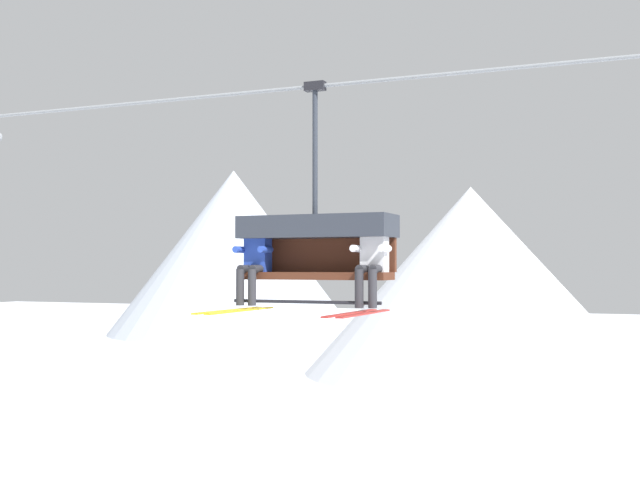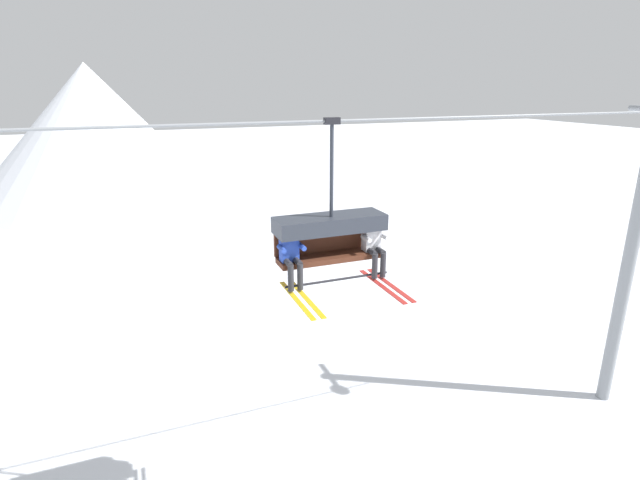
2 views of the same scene
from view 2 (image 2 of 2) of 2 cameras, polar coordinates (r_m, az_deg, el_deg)
The scene contains 6 objects.
mountain_peak_central at distance 44.54m, azimuth -24.57°, elevation 11.07°, with size 19.18×19.18×10.72m.
lift_tower_far at distance 16.28m, azimuth 31.96°, elevation -1.57°, with size 0.36×1.88×8.78m.
lift_cable at distance 9.41m, azimuth 8.09°, elevation 13.51°, with size 18.36×0.05×0.05m.
chairlift_chair at distance 9.32m, azimuth 1.11°, elevation 1.15°, with size 2.09×0.74×2.93m.
skier_blue at distance 8.94m, azimuth -3.29°, elevation -1.66°, with size 0.46×1.70×1.23m.
skier_white at distance 9.56m, azimuth 6.23°, elevation -0.45°, with size 0.46×1.70×1.23m.
Camera 2 is at (-3.60, -8.98, 9.12)m, focal length 28.00 mm.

